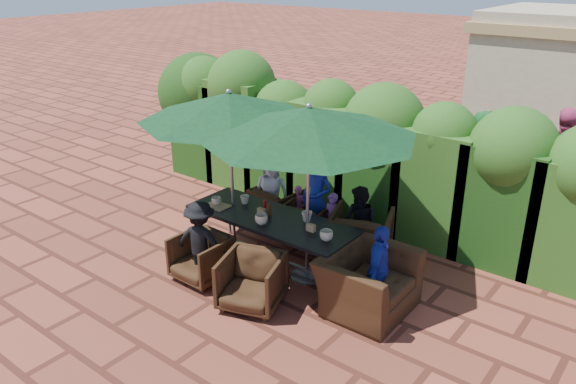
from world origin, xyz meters
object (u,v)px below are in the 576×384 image
Objects in this scene: chair_end_right at (368,273)px; chair_far_right at (361,234)px; umbrella_left at (229,107)px; umbrella_right at (309,123)px; chair_far_mid at (308,220)px; chair_near_left at (201,256)px; chair_near_right at (252,279)px; chair_far_left at (278,205)px; dining_table at (271,222)px.

chair_far_right is at bearing 34.72° from chair_end_right.
umbrella_right is at bearing 0.88° from umbrella_left.
chair_end_right reaches higher than chair_far_mid.
chair_near_left is 2.30m from chair_end_right.
umbrella_right is 3.27× the size of chair_far_right.
umbrella_left is 3.59× the size of chair_far_mid.
chair_end_right is (1.68, -1.03, 0.15)m from chair_far_mid.
chair_end_right is (2.15, 0.78, 0.15)m from chair_near_left.
umbrella_left is at bearing 122.23° from chair_near_right.
chair_far_left is at bearing -18.68° from chair_far_mid.
chair_far_right is 0.75× the size of chair_end_right.
chair_end_right is (2.38, -0.11, -1.71)m from umbrella_left.
umbrella_left reaches higher than chair_far_right.
umbrella_left is 2.08m from chair_near_left.
umbrella_left is 2.13m from chair_far_left.
umbrella_left is 3.42× the size of chair_far_left.
dining_table is 1.00× the size of umbrella_left.
umbrella_left is 2.93m from chair_end_right.
dining_table is 1.66m from chair_end_right.
chair_near_right is at bearing 97.46° from chair_far_mid.
umbrella_left reaches higher than chair_end_right.
chair_near_right reaches higher than chair_far_mid.
chair_far_mid is 0.61× the size of chair_end_right.
chair_far_right is 1.14× the size of chair_near_right.
umbrella_left is at bearing 179.79° from dining_table.
chair_near_left is at bearing 67.93° from chair_far_mid.
dining_table is 1.10m from chair_near_right.
chair_near_right reaches higher than chair_near_left.
chair_near_left is 0.61× the size of chair_end_right.
dining_table is 0.90× the size of umbrella_right.
umbrella_left is at bearing 104.42° from chair_near_left.
umbrella_left is 3.35× the size of chair_near_right.
umbrella_left is 0.90× the size of umbrella_right.
chair_far_left is (-1.36, 1.04, -1.84)m from umbrella_right.
chair_far_right is (0.94, 0.88, -0.25)m from dining_table.
chair_far_right is 1.22m from chair_end_right.
chair_far_right reaches higher than dining_table.
chair_far_mid is 0.93× the size of chair_near_right.
dining_table is 2.94× the size of chair_far_right.
chair_near_right is (1.20, -0.96, -1.83)m from umbrella_left.
chair_near_left is at bearing 30.60° from chair_far_right.
umbrella_right is at bearing 62.53° from chair_near_right.
umbrella_left is at bearing -179.12° from umbrella_right.
umbrella_left reaches higher than chair_far_mid.
chair_far_right is at bearing 43.12° from dining_table.
chair_end_right reaches higher than chair_near_left.
dining_table reaches higher than chair_far_mid.
umbrella_right is at bearing 48.73° from chair_far_right.
dining_table reaches higher than chair_near_left.
chair_near_left is (0.24, -1.95, -0.02)m from chair_far_left.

